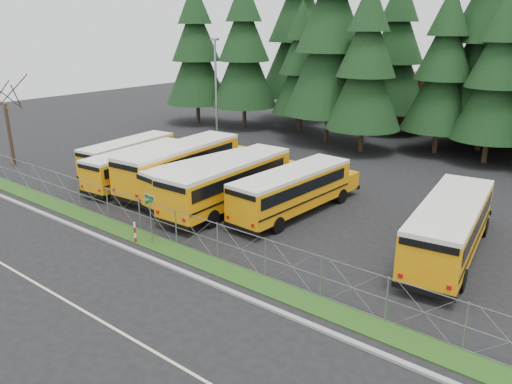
% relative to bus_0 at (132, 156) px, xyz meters
% --- Properties ---
extents(ground, '(120.00, 120.00, 0.00)m').
position_rel_bus_0_xyz_m(ground, '(14.14, -6.55, -1.30)').
color(ground, black).
rests_on(ground, ground).
extents(curb, '(50.00, 0.25, 0.12)m').
position_rel_bus_0_xyz_m(curb, '(14.14, -9.65, -1.24)').
color(curb, gray).
rests_on(curb, ground).
extents(grass_verge, '(50.00, 1.40, 0.06)m').
position_rel_bus_0_xyz_m(grass_verge, '(14.14, -8.25, -1.27)').
color(grass_verge, '#1E4012').
rests_on(grass_verge, ground).
extents(road_lane_line, '(50.00, 0.12, 0.01)m').
position_rel_bus_0_xyz_m(road_lane_line, '(14.14, -14.55, -1.29)').
color(road_lane_line, beige).
rests_on(road_lane_line, ground).
extents(chainlink_fence, '(44.00, 0.10, 2.00)m').
position_rel_bus_0_xyz_m(chainlink_fence, '(14.14, -7.55, -0.30)').
color(chainlink_fence, gray).
rests_on(chainlink_fence, ground).
extents(brick_building, '(22.00, 10.00, 6.00)m').
position_rel_bus_0_xyz_m(brick_building, '(20.14, 33.45, 1.70)').
color(brick_building, brown).
rests_on(brick_building, ground).
extents(bus_0, '(3.46, 10.11, 2.60)m').
position_rel_bus_0_xyz_m(bus_0, '(0.00, 0.00, 0.00)').
color(bus_0, orange).
rests_on(bus_0, ground).
extents(bus_1, '(3.25, 10.37, 2.68)m').
position_rel_bus_0_xyz_m(bus_1, '(3.22, -1.64, 0.04)').
color(bus_1, orange).
rests_on(bus_1, ground).
extents(bus_2, '(3.86, 12.45, 3.21)m').
position_rel_bus_0_xyz_m(bus_2, '(6.21, -0.22, 0.31)').
color(bus_2, orange).
rests_on(bus_2, ground).
extents(bus_3, '(3.76, 10.71, 2.75)m').
position_rel_bus_0_xyz_m(bus_3, '(9.50, -1.07, 0.07)').
color(bus_3, orange).
rests_on(bus_3, ground).
extents(bus_4, '(3.26, 12.10, 3.15)m').
position_rel_bus_0_xyz_m(bus_4, '(11.66, -1.22, 0.28)').
color(bus_4, orange).
rests_on(bus_4, ground).
extents(bus_5, '(3.17, 11.06, 2.87)m').
position_rel_bus_0_xyz_m(bus_5, '(15.57, 0.26, 0.13)').
color(bus_5, orange).
rests_on(bus_5, ground).
extents(bus_east, '(4.20, 11.90, 3.05)m').
position_rel_bus_0_xyz_m(bus_east, '(25.12, 0.03, 0.23)').
color(bus_east, orange).
rests_on(bus_east, ground).
extents(street_sign, '(0.84, 0.55, 2.81)m').
position_rel_bus_0_xyz_m(street_sign, '(12.09, -8.35, 0.73)').
color(street_sign, gray).
rests_on(street_sign, ground).
extents(striped_bollard, '(0.11, 0.11, 1.20)m').
position_rel_bus_0_xyz_m(striped_bollard, '(11.26, -8.81, -0.70)').
color(striped_bollard, '#B20C0C').
rests_on(striped_bollard, ground).
extents(light_standard, '(0.70, 0.35, 10.14)m').
position_rel_bus_0_xyz_m(light_standard, '(1.04, 8.98, 4.20)').
color(light_standard, gray).
rests_on(light_standard, ground).
extents(conifer_0, '(7.26, 7.26, 16.06)m').
position_rel_bus_0_xyz_m(conifer_0, '(-10.68, 18.41, 6.73)').
color(conifer_0, black).
rests_on(conifer_0, ground).
extents(conifer_1, '(7.42, 7.42, 16.40)m').
position_rel_bus_0_xyz_m(conifer_1, '(-4.64, 19.82, 6.90)').
color(conifer_1, black).
rests_on(conifer_1, ground).
extents(conifer_2, '(6.24, 6.24, 13.80)m').
position_rel_bus_0_xyz_m(conifer_2, '(1.73, 21.74, 5.60)').
color(conifer_2, black).
rests_on(conifer_2, ground).
extents(conifer_3, '(8.75, 8.75, 19.36)m').
position_rel_bus_0_xyz_m(conifer_3, '(6.72, 19.04, 8.38)').
color(conifer_3, black).
rests_on(conifer_3, ground).
extents(conifer_4, '(6.87, 6.87, 15.19)m').
position_rel_bus_0_xyz_m(conifer_4, '(11.38, 17.37, 6.30)').
color(conifer_4, black).
rests_on(conifer_4, ground).
extents(conifer_5, '(6.63, 6.63, 14.67)m').
position_rel_bus_0_xyz_m(conifer_5, '(16.94, 21.31, 6.04)').
color(conifer_5, black).
rests_on(conifer_5, ground).
extents(conifer_6, '(6.38, 6.38, 14.12)m').
position_rel_bus_0_xyz_m(conifer_6, '(21.53, 20.37, 5.76)').
color(conifer_6, black).
rests_on(conifer_6, ground).
extents(conifer_10, '(9.31, 9.31, 20.59)m').
position_rel_bus_0_xyz_m(conifer_10, '(-2.48, 27.39, 8.99)').
color(conifer_10, black).
rests_on(conifer_10, ground).
extents(conifer_11, '(7.40, 7.40, 16.36)m').
position_rel_bus_0_xyz_m(conifer_11, '(9.91, 27.20, 6.88)').
color(conifer_11, black).
rests_on(conifer_11, ground).
extents(conifer_12, '(9.73, 9.73, 21.51)m').
position_rel_bus_0_xyz_m(conifer_12, '(19.80, 24.71, 9.46)').
color(conifer_12, black).
rests_on(conifer_12, ground).
extents(bare_tree_1, '(5.19, 5.19, 7.41)m').
position_rel_bus_0_xyz_m(bare_tree_1, '(-9.23, -5.06, 2.41)').
color(bare_tree_1, '#322116').
rests_on(bare_tree_1, ground).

